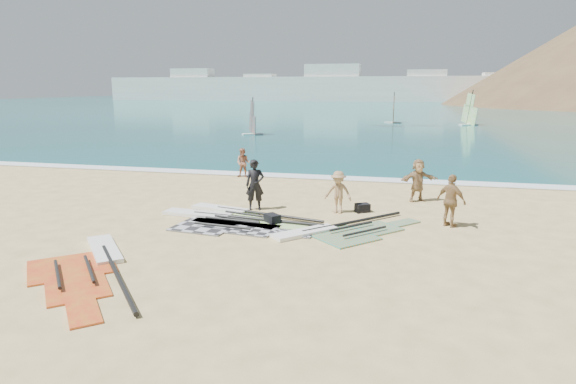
% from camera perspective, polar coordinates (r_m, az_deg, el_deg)
% --- Properties ---
extents(ground, '(300.00, 300.00, 0.00)m').
position_cam_1_polar(ground, '(14.15, -2.02, -7.44)').
color(ground, '#DEC182').
rests_on(ground, ground).
extents(sea, '(300.00, 240.00, 0.06)m').
position_cam_1_polar(sea, '(144.95, 12.18, 10.21)').
color(sea, '#0B4850').
rests_on(sea, ground).
extents(surf_line, '(300.00, 1.20, 0.04)m').
position_cam_1_polar(surf_line, '(25.83, 5.24, 1.63)').
color(surf_line, white).
rests_on(surf_line, ground).
extents(far_town, '(160.00, 8.00, 12.00)m').
position_cam_1_polar(far_town, '(163.97, 6.80, 12.19)').
color(far_town, white).
rests_on(far_town, ground).
extents(rig_grey, '(6.33, 2.82, 0.20)m').
position_cam_1_polar(rig_grey, '(17.56, -7.96, -3.42)').
color(rig_grey, '#28272A').
rests_on(rig_grey, ground).
extents(rig_green, '(5.57, 2.83, 0.20)m').
position_cam_1_polar(rig_green, '(18.27, -6.00, -2.75)').
color(rig_green, '#85D421').
rests_on(rig_green, ground).
extents(rig_orange, '(4.83, 4.50, 0.20)m').
position_cam_1_polar(rig_orange, '(16.31, 6.11, -4.61)').
color(rig_orange, orange).
rests_on(rig_orange, ground).
extents(rig_red, '(4.78, 5.60, 0.20)m').
position_cam_1_polar(rig_red, '(14.21, -22.32, -8.10)').
color(rig_red, red).
rests_on(rig_red, ground).
extents(gear_bag_near, '(0.65, 0.60, 0.34)m').
position_cam_1_polar(gear_bag_near, '(19.00, 8.81, -1.87)').
color(gear_bag_near, black).
rests_on(gear_bag_near, ground).
extents(gear_bag_far, '(0.69, 0.68, 0.34)m').
position_cam_1_polar(gear_bag_far, '(17.23, -1.89, -3.20)').
color(gear_bag_far, black).
rests_on(gear_bag_far, ground).
extents(person_wetsuit, '(0.85, 0.68, 2.01)m').
position_cam_1_polar(person_wetsuit, '(19.01, -3.94, 0.85)').
color(person_wetsuit, black).
rests_on(person_wetsuit, ground).
extents(beachgoer_left, '(0.77, 0.60, 1.58)m').
position_cam_1_polar(beachgoer_left, '(26.01, -5.33, 3.46)').
color(beachgoer_left, '#AB6D52').
rests_on(beachgoer_left, ground).
extents(beachgoer_mid, '(1.16, 0.80, 1.65)m').
position_cam_1_polar(beachgoer_mid, '(18.59, 5.97, -0.02)').
color(beachgoer_mid, '#9D7A53').
rests_on(beachgoer_mid, ground).
extents(beachgoer_back, '(1.14, 1.02, 1.86)m').
position_cam_1_polar(beachgoer_back, '(17.58, 18.78, -1.00)').
color(beachgoer_back, olive).
rests_on(beachgoer_back, ground).
extents(beachgoer_right, '(1.75, 1.21, 1.82)m').
position_cam_1_polar(beachgoer_right, '(21.15, 15.15, 1.36)').
color(beachgoer_right, tan).
rests_on(beachgoer_right, ground).
extents(windsurfer_left, '(2.09, 2.19, 3.83)m').
position_cam_1_polar(windsurfer_left, '(49.19, -4.23, 8.11)').
color(windsurfer_left, white).
rests_on(windsurfer_left, ground).
extents(windsurfer_centre, '(2.27, 2.79, 4.15)m').
position_cam_1_polar(windsurfer_centre, '(66.72, 12.39, 9.04)').
color(windsurfer_centre, white).
rests_on(windsurfer_centre, ground).
extents(windsurfer_right, '(2.46, 2.59, 4.47)m').
position_cam_1_polar(windsurfer_right, '(65.45, 20.69, 8.53)').
color(windsurfer_right, white).
rests_on(windsurfer_right, ground).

